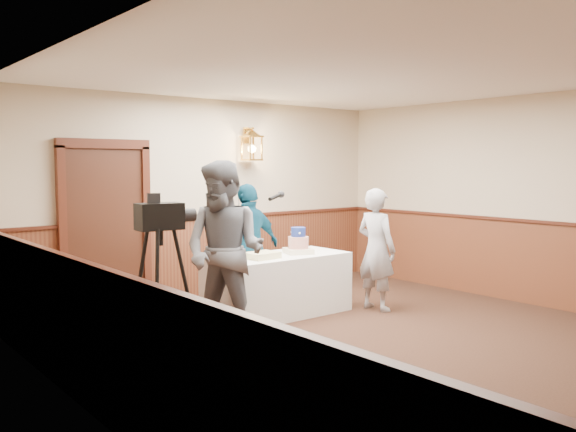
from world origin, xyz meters
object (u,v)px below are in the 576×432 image
(assistant_p, at_px, (249,247))
(display_table, at_px, (278,285))
(tiered_cake, at_px, (298,243))
(tv_camera_rig, at_px, (161,303))
(baker, at_px, (376,249))
(sheet_cake_green, at_px, (222,256))
(interviewer, at_px, (225,252))
(sheet_cake_yellow, at_px, (262,255))

(assistant_p, bearing_deg, display_table, 98.29)
(tiered_cake, distance_m, tv_camera_rig, 2.81)
(display_table, height_order, baker, baker)
(sheet_cake_green, bearing_deg, interviewer, -120.45)
(sheet_cake_yellow, relative_size, tv_camera_rig, 0.24)
(display_table, bearing_deg, sheet_cake_green, 167.47)
(sheet_cake_green, relative_size, interviewer, 0.16)
(tiered_cake, xyz_separation_m, tv_camera_rig, (-2.53, -1.21, -0.19))
(tiered_cake, relative_size, interviewer, 0.22)
(interviewer, relative_size, tv_camera_rig, 1.24)
(baker, height_order, assistant_p, assistant_p)
(sheet_cake_yellow, height_order, interviewer, interviewer)
(display_table, relative_size, tiered_cake, 4.34)
(display_table, xyz_separation_m, sheet_cake_yellow, (-0.32, -0.10, 0.41))
(assistant_p, bearing_deg, tiered_cake, 123.10)
(sheet_cake_yellow, height_order, baker, baker)
(tiered_cake, relative_size, sheet_cake_yellow, 1.11)
(tiered_cake, bearing_deg, sheet_cake_green, 168.40)
(baker, xyz_separation_m, assistant_p, (-1.26, 1.04, 0.03))
(tv_camera_rig, bearing_deg, tiered_cake, 29.87)
(tiered_cake, xyz_separation_m, interviewer, (-1.43, -0.51, 0.08))
(sheet_cake_green, bearing_deg, baker, -21.82)
(assistant_p, bearing_deg, tv_camera_rig, 32.44)
(interviewer, xyz_separation_m, assistant_p, (1.02, 1.01, -0.14))
(baker, bearing_deg, interviewer, 85.91)
(display_table, relative_size, sheet_cake_yellow, 4.82)
(baker, bearing_deg, sheet_cake_green, 64.84)
(sheet_cake_green, bearing_deg, tiered_cake, -11.60)
(sheet_cake_yellow, height_order, tv_camera_rig, tv_camera_rig)
(display_table, xyz_separation_m, assistant_p, (-0.12, 0.45, 0.44))
(sheet_cake_green, height_order, baker, baker)
(sheet_cake_yellow, height_order, assistant_p, assistant_p)
(display_table, height_order, tiered_cake, tiered_cake)
(display_table, xyz_separation_m, tiered_cake, (0.29, -0.05, 0.50))
(sheet_cake_green, bearing_deg, assistant_p, 25.60)
(display_table, xyz_separation_m, tv_camera_rig, (-2.24, -1.25, 0.32))
(interviewer, bearing_deg, sheet_cake_green, 121.93)
(tiered_cake, distance_m, sheet_cake_yellow, 0.62)
(sheet_cake_yellow, xyz_separation_m, baker, (1.46, -0.49, -0.00))
(assistant_p, distance_m, tv_camera_rig, 2.73)
(sheet_cake_green, height_order, assistant_p, assistant_p)
(display_table, distance_m, assistant_p, 0.64)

